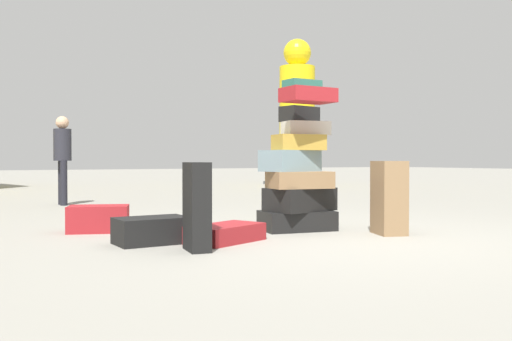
{
  "coord_description": "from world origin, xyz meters",
  "views": [
    {
      "loc": [
        -3.48,
        -4.54,
        0.79
      ],
      "look_at": [
        0.02,
        1.47,
        0.65
      ],
      "focal_mm": 38.88,
      "sensor_mm": 36.0,
      "label": 1
    }
  ],
  "objects_px": {
    "suitcase_brown_white_trunk": "(389,198)",
    "suitcase_black_upright_blue": "(197,207)",
    "yellow_dummy_statue": "(297,120)",
    "suitcase_tower": "(299,170)",
    "suitcase_maroon_behind_tower": "(98,219)",
    "suitcase_maroon_foreground_far": "(225,233)",
    "suitcase_black_right_side": "(152,230)",
    "person_bearded_onlooker": "(62,152)"
  },
  "relations": [
    {
      "from": "suitcase_black_right_side",
      "to": "suitcase_brown_white_trunk",
      "type": "relative_size",
      "value": 0.86
    },
    {
      "from": "suitcase_brown_white_trunk",
      "to": "suitcase_black_right_side",
      "type": "bearing_deg",
      "value": -175.36
    },
    {
      "from": "suitcase_black_right_side",
      "to": "suitcase_maroon_behind_tower",
      "type": "bearing_deg",
      "value": 99.99
    },
    {
      "from": "suitcase_maroon_behind_tower",
      "to": "suitcase_maroon_foreground_far",
      "type": "bearing_deg",
      "value": -36.38
    },
    {
      "from": "yellow_dummy_statue",
      "to": "suitcase_tower",
      "type": "bearing_deg",
      "value": -124.37
    },
    {
      "from": "suitcase_tower",
      "to": "person_bearded_onlooker",
      "type": "bearing_deg",
      "value": 108.15
    },
    {
      "from": "suitcase_black_right_side",
      "to": "person_bearded_onlooker",
      "type": "xyz_separation_m",
      "value": [
        0.17,
        5.01,
        0.79
      ]
    },
    {
      "from": "suitcase_maroon_behind_tower",
      "to": "suitcase_brown_white_trunk",
      "type": "xyz_separation_m",
      "value": [
        2.6,
        -1.74,
        0.24
      ]
    },
    {
      "from": "suitcase_tower",
      "to": "suitcase_maroon_behind_tower",
      "type": "relative_size",
      "value": 2.72
    },
    {
      "from": "suitcase_black_right_side",
      "to": "suitcase_brown_white_trunk",
      "type": "height_order",
      "value": "suitcase_brown_white_trunk"
    },
    {
      "from": "suitcase_tower",
      "to": "suitcase_maroon_foreground_far",
      "type": "height_order",
      "value": "suitcase_tower"
    },
    {
      "from": "suitcase_black_right_side",
      "to": "suitcase_black_upright_blue",
      "type": "bearing_deg",
      "value": -72.57
    },
    {
      "from": "suitcase_black_right_side",
      "to": "suitcase_brown_white_trunk",
      "type": "bearing_deg",
      "value": -16.3
    },
    {
      "from": "suitcase_tower",
      "to": "suitcase_maroon_foreground_far",
      "type": "distance_m",
      "value": 1.32
    },
    {
      "from": "suitcase_black_right_side",
      "to": "yellow_dummy_statue",
      "type": "relative_size",
      "value": 0.14
    },
    {
      "from": "suitcase_maroon_foreground_far",
      "to": "suitcase_tower",
      "type": "bearing_deg",
      "value": -2.66
    },
    {
      "from": "suitcase_black_right_side",
      "to": "yellow_dummy_statue",
      "type": "xyz_separation_m",
      "value": [
        8.17,
        9.5,
        1.93
      ]
    },
    {
      "from": "suitcase_brown_white_trunk",
      "to": "yellow_dummy_statue",
      "type": "distance_m",
      "value": 11.8
    },
    {
      "from": "suitcase_black_right_side",
      "to": "person_bearded_onlooker",
      "type": "bearing_deg",
      "value": 86.84
    },
    {
      "from": "suitcase_tower",
      "to": "suitcase_black_upright_blue",
      "type": "height_order",
      "value": "suitcase_tower"
    },
    {
      "from": "suitcase_maroon_foreground_far",
      "to": "suitcase_maroon_behind_tower",
      "type": "bearing_deg",
      "value": 100.66
    },
    {
      "from": "suitcase_black_right_side",
      "to": "suitcase_maroon_foreground_far",
      "type": "xyz_separation_m",
      "value": [
        0.64,
        -0.26,
        -0.04
      ]
    },
    {
      "from": "suitcase_black_right_side",
      "to": "suitcase_brown_white_trunk",
      "type": "distance_m",
      "value": 2.48
    },
    {
      "from": "suitcase_black_right_side",
      "to": "person_bearded_onlooker",
      "type": "distance_m",
      "value": 5.07
    },
    {
      "from": "suitcase_tower",
      "to": "yellow_dummy_statue",
      "type": "height_order",
      "value": "yellow_dummy_statue"
    },
    {
      "from": "suitcase_brown_white_trunk",
      "to": "yellow_dummy_statue",
      "type": "xyz_separation_m",
      "value": [
        5.79,
        10.14,
        1.66
      ]
    },
    {
      "from": "suitcase_maroon_foreground_far",
      "to": "suitcase_black_upright_blue",
      "type": "height_order",
      "value": "suitcase_black_upright_blue"
    },
    {
      "from": "suitcase_black_right_side",
      "to": "suitcase_maroon_foreground_far",
      "type": "relative_size",
      "value": 0.89
    },
    {
      "from": "suitcase_tower",
      "to": "suitcase_black_upright_blue",
      "type": "distance_m",
      "value": 1.75
    },
    {
      "from": "suitcase_maroon_behind_tower",
      "to": "suitcase_black_right_side",
      "type": "bearing_deg",
      "value": -57.63
    },
    {
      "from": "suitcase_black_right_side",
      "to": "person_bearded_onlooker",
      "type": "relative_size",
      "value": 0.43
    },
    {
      "from": "suitcase_tower",
      "to": "suitcase_black_upright_blue",
      "type": "xyz_separation_m",
      "value": [
        -1.57,
        -0.72,
        -0.29
      ]
    },
    {
      "from": "suitcase_maroon_behind_tower",
      "to": "suitcase_brown_white_trunk",
      "type": "bearing_deg",
      "value": -12.56
    },
    {
      "from": "suitcase_black_right_side",
      "to": "suitcase_black_upright_blue",
      "type": "distance_m",
      "value": 0.67
    },
    {
      "from": "suitcase_black_right_side",
      "to": "yellow_dummy_statue",
      "type": "bearing_deg",
      "value": 48.04
    },
    {
      "from": "suitcase_brown_white_trunk",
      "to": "suitcase_black_upright_blue",
      "type": "distance_m",
      "value": 2.19
    },
    {
      "from": "suitcase_tower",
      "to": "yellow_dummy_statue",
      "type": "relative_size",
      "value": 0.38
    },
    {
      "from": "person_bearded_onlooker",
      "to": "suitcase_maroon_behind_tower",
      "type": "bearing_deg",
      "value": -3.57
    },
    {
      "from": "suitcase_brown_white_trunk",
      "to": "suitcase_black_upright_blue",
      "type": "bearing_deg",
      "value": -161.69
    },
    {
      "from": "suitcase_black_upright_blue",
      "to": "yellow_dummy_statue",
      "type": "bearing_deg",
      "value": 61.08
    },
    {
      "from": "suitcase_brown_white_trunk",
      "to": "yellow_dummy_statue",
      "type": "height_order",
      "value": "yellow_dummy_statue"
    },
    {
      "from": "suitcase_black_upright_blue",
      "to": "person_bearded_onlooker",
      "type": "xyz_separation_m",
      "value": [
        -0.03,
        5.59,
        0.53
      ]
    }
  ]
}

